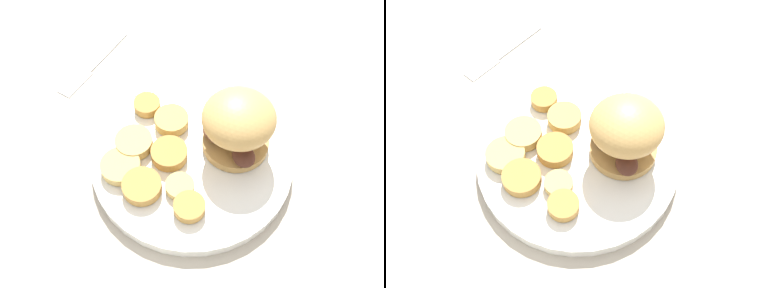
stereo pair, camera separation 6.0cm
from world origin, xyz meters
TOP-DOWN VIEW (x-y plane):
  - ground_plane at (0.00, 0.00)m, footprint 4.00×4.00m
  - dinner_plate at (0.00, 0.00)m, footprint 0.28×0.28m
  - sandwich at (-0.06, 0.01)m, footprint 0.10×0.12m
  - potato_round_0 at (0.08, 0.02)m, footprint 0.05×0.05m
  - potato_round_1 at (0.04, 0.07)m, footprint 0.04×0.04m
  - potato_round_2 at (0.00, -0.06)m, footprint 0.05×0.05m
  - potato_round_3 at (0.03, -0.01)m, footprint 0.05×0.05m
  - potato_round_4 at (0.09, -0.03)m, footprint 0.05×0.05m
  - potato_round_5 at (0.04, 0.04)m, footprint 0.04×0.04m
  - potato_round_6 at (0.02, -0.10)m, footprint 0.04×0.04m
  - potato_round_7 at (0.06, -0.05)m, footprint 0.05×0.05m
  - fork at (0.05, -0.24)m, footprint 0.15×0.10m

SIDE VIEW (x-z plane):
  - ground_plane at x=0.00m, z-range 0.00..0.00m
  - fork at x=0.05m, z-range 0.00..0.00m
  - dinner_plate at x=0.00m, z-range 0.00..0.02m
  - potato_round_5 at x=0.04m, z-range 0.02..0.03m
  - potato_round_6 at x=0.02m, z-range 0.02..0.03m
  - potato_round_4 at x=0.09m, z-range 0.02..0.03m
  - potato_round_1 at x=0.04m, z-range 0.02..0.03m
  - potato_round_0 at x=0.08m, z-range 0.02..0.03m
  - potato_round_7 at x=0.06m, z-range 0.02..0.04m
  - potato_round_2 at x=0.00m, z-range 0.02..0.04m
  - potato_round_3 at x=0.03m, z-range 0.02..0.04m
  - sandwich at x=-0.06m, z-range 0.02..0.11m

